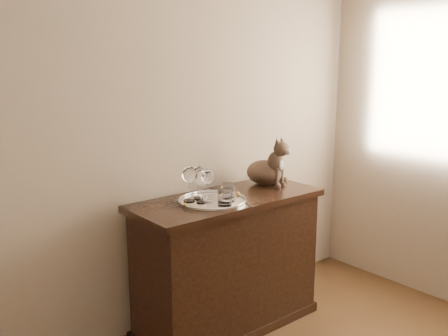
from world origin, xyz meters
The scene contains 11 objects.
wall_back centered at (0.00, 2.25, 1.35)m, with size 4.00×0.10×2.70m, color #BCA98D.
sideboard centered at (0.60, 1.94, 0.42)m, with size 1.20×0.50×0.85m, color black, non-canonical shape.
tray centered at (0.46, 1.91, 0.85)m, with size 0.40×0.40×0.01m, color white.
wine_glass_a centered at (0.35, 1.99, 0.96)m, with size 0.08×0.08×0.21m, color white, non-canonical shape.
wine_glass_b centered at (0.43, 2.00, 0.96)m, with size 0.08×0.08×0.20m, color silver, non-canonical shape.
wine_glass_c centered at (0.39, 1.92, 0.95)m, with size 0.07×0.07×0.19m, color white, non-canonical shape.
wine_glass_d centered at (0.43, 1.92, 0.96)m, with size 0.07×0.07×0.19m, color silver, non-canonical shape.
tumbler_a centered at (0.52, 1.84, 0.91)m, with size 0.08×0.08×0.09m, color silver.
tumbler_b centered at (0.46, 1.79, 0.90)m, with size 0.08×0.08×0.09m, color white.
tumbler_c centered at (0.60, 1.93, 0.90)m, with size 0.07×0.07×0.08m, color white.
cat centered at (0.99, 2.03, 1.01)m, with size 0.32×0.30×0.32m, color #4A3A2C, non-canonical shape.
Camera 1 is at (-1.26, -0.29, 1.66)m, focal length 40.00 mm.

